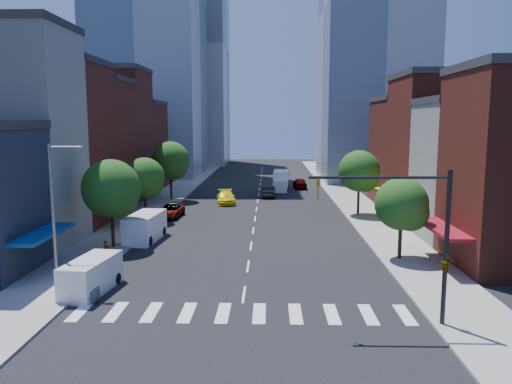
% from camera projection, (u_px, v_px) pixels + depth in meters
% --- Properties ---
extents(ground, '(220.00, 220.00, 0.00)m').
position_uv_depth(ground, '(244.00, 295.00, 30.54)').
color(ground, black).
rests_on(ground, ground).
extents(sidewalk_left, '(5.00, 120.00, 0.15)m').
position_uv_depth(sidewalk_left, '(170.00, 196.00, 70.44)').
color(sidewalk_left, gray).
rests_on(sidewalk_left, ground).
extents(sidewalk_right, '(5.00, 120.00, 0.15)m').
position_uv_depth(sidewalk_right, '(347.00, 196.00, 69.78)').
color(sidewalk_right, gray).
rests_on(sidewalk_right, ground).
extents(crosswalk, '(19.00, 3.00, 0.01)m').
position_uv_depth(crosswalk, '(241.00, 313.00, 27.57)').
color(crosswalk, silver).
rests_on(crosswalk, ground).
extents(bldg_left_1, '(12.00, 8.00, 18.00)m').
position_uv_depth(bldg_left_1, '(0.00, 140.00, 41.70)').
color(bldg_left_1, beige).
rests_on(bldg_left_1, ground).
extents(bldg_left_2, '(12.00, 9.00, 16.00)m').
position_uv_depth(bldg_left_2, '(46.00, 146.00, 50.25)').
color(bldg_left_2, '#592115').
rests_on(bldg_left_2, ground).
extents(bldg_left_3, '(12.00, 8.00, 15.00)m').
position_uv_depth(bldg_left_3, '(78.00, 147.00, 58.73)').
color(bldg_left_3, '#552015').
rests_on(bldg_left_3, ground).
extents(bldg_left_4, '(12.00, 9.00, 17.00)m').
position_uv_depth(bldg_left_4, '(102.00, 136.00, 67.00)').
color(bldg_left_4, '#592115').
rests_on(bldg_left_4, ground).
extents(bldg_left_5, '(12.00, 10.00, 13.00)m').
position_uv_depth(bldg_left_5, '(123.00, 148.00, 76.69)').
color(bldg_left_5, '#552015').
rests_on(bldg_left_5, ground).
extents(bldg_right_1, '(12.00, 8.00, 12.00)m').
position_uv_depth(bldg_right_1, '(490.00, 173.00, 43.98)').
color(bldg_right_1, beige).
rests_on(bldg_right_1, ground).
extents(bldg_right_2, '(12.00, 10.00, 15.00)m').
position_uv_depth(bldg_right_2, '(453.00, 150.00, 52.68)').
color(bldg_right_2, '#592115').
rests_on(bldg_right_2, ground).
extents(bldg_right_3, '(12.00, 10.00, 13.00)m').
position_uv_depth(bldg_right_3, '(424.00, 153.00, 62.71)').
color(bldg_right_3, '#552015').
rests_on(bldg_right_3, ground).
extents(tower_ne, '(18.00, 20.00, 60.00)m').
position_uv_depth(tower_ne, '(375.00, 9.00, 87.13)').
color(tower_ne, '#9EA5AD').
rests_on(tower_ne, ground).
extents(tower_far_w, '(18.00, 18.00, 56.00)m').
position_uv_depth(tower_far_w, '(189.00, 49.00, 121.07)').
color(tower_far_w, '#9EA5AD').
rests_on(tower_far_w, ground).
extents(traffic_signal, '(7.24, 2.24, 8.00)m').
position_uv_depth(traffic_signal, '(435.00, 248.00, 25.23)').
color(traffic_signal, black).
rests_on(traffic_signal, sidewalk_right).
extents(streetlight, '(2.25, 0.25, 9.00)m').
position_uv_depth(streetlight, '(56.00, 206.00, 31.09)').
color(streetlight, slate).
rests_on(streetlight, sidewalk_left).
extents(tree_left_near, '(4.80, 4.80, 7.30)m').
position_uv_depth(tree_left_near, '(113.00, 191.00, 40.96)').
color(tree_left_near, black).
rests_on(tree_left_near, sidewalk_left).
extents(tree_left_mid, '(4.20, 4.20, 6.65)m').
position_uv_depth(tree_left_mid, '(146.00, 179.00, 51.89)').
color(tree_left_mid, black).
rests_on(tree_left_mid, sidewalk_left).
extents(tree_left_far, '(5.00, 5.00, 7.75)m').
position_uv_depth(tree_left_far, '(172.00, 162.00, 65.65)').
color(tree_left_far, black).
rests_on(tree_left_far, sidewalk_left).
extents(tree_right_near, '(4.00, 4.00, 6.20)m').
position_uv_depth(tree_right_near, '(404.00, 206.00, 37.48)').
color(tree_right_near, black).
rests_on(tree_right_near, sidewalk_right).
extents(tree_right_far, '(4.60, 4.60, 7.20)m').
position_uv_depth(tree_right_far, '(361.00, 173.00, 55.20)').
color(tree_right_far, black).
rests_on(tree_right_far, sidewalk_right).
extents(parked_car_front, '(2.21, 4.42, 1.45)m').
position_uv_depth(parked_car_front, '(90.00, 282.00, 30.63)').
color(parked_car_front, '#A3A3A7').
rests_on(parked_car_front, ground).
extents(parked_car_second, '(1.73, 4.38, 1.42)m').
position_uv_depth(parked_car_second, '(146.00, 232.00, 44.64)').
color(parked_car_second, black).
rests_on(parked_car_second, ground).
extents(parked_car_third, '(2.78, 5.30, 1.42)m').
position_uv_depth(parked_car_third, '(170.00, 211.00, 54.78)').
color(parked_car_third, '#999999').
rests_on(parked_car_third, ground).
extents(parked_car_rear, '(2.26, 4.87, 1.38)m').
position_uv_depth(parked_car_rear, '(174.00, 208.00, 56.66)').
color(parked_car_rear, black).
rests_on(parked_car_rear, ground).
extents(cargo_van_near, '(2.61, 5.17, 2.11)m').
position_uv_depth(cargo_van_near, '(90.00, 276.00, 30.78)').
color(cargo_van_near, silver).
rests_on(cargo_van_near, ground).
extents(cargo_van_far, '(2.79, 5.87, 2.42)m').
position_uv_depth(cargo_van_far, '(145.00, 227.00, 44.17)').
color(cargo_van_far, white).
rests_on(cargo_van_far, ground).
extents(taxi, '(2.91, 5.69, 1.58)m').
position_uv_depth(taxi, '(226.00, 197.00, 64.20)').
color(taxi, yellow).
rests_on(taxi, ground).
extents(traffic_car_oncoming, '(1.87, 4.80, 1.56)m').
position_uv_depth(traffic_car_oncoming, '(269.00, 191.00, 69.67)').
color(traffic_car_oncoming, black).
rests_on(traffic_car_oncoming, ground).
extents(traffic_car_far, '(2.16, 4.91, 1.64)m').
position_uv_depth(traffic_car_far, '(300.00, 183.00, 78.55)').
color(traffic_car_far, '#999999').
rests_on(traffic_car_far, ground).
extents(box_truck, '(2.55, 7.43, 2.95)m').
position_uv_depth(box_truck, '(281.00, 181.00, 76.24)').
color(box_truck, white).
rests_on(box_truck, ground).
extents(pedestrian_near, '(0.65, 0.72, 1.64)m').
position_uv_depth(pedestrian_near, '(107.00, 251.00, 36.89)').
color(pedestrian_near, '#999999').
rests_on(pedestrian_near, sidewalk_left).
extents(pedestrian_far, '(0.76, 0.91, 1.66)m').
position_uv_depth(pedestrian_far, '(134.00, 229.00, 44.44)').
color(pedestrian_far, '#999999').
rests_on(pedestrian_far, sidewalk_left).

